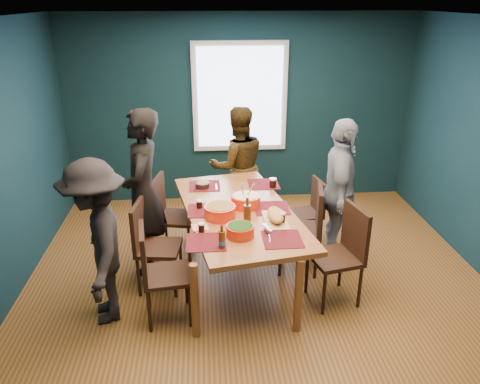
{
  "coord_description": "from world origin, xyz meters",
  "views": [
    {
      "loc": [
        -0.53,
        -4.17,
        2.87
      ],
      "look_at": [
        -0.17,
        0.3,
        1.0
      ],
      "focal_mm": 35.0,
      "sensor_mm": 36.0,
      "label": 1
    }
  ],
  "objects_px": {
    "person_near_left": "(98,243)",
    "chair_left_near": "(156,268)",
    "bowl_dumpling": "(246,200)",
    "person_right": "(339,193)",
    "cutting_board": "(275,216)",
    "chair_left_mid": "(149,240)",
    "chair_right_far": "(311,207)",
    "person_far_left": "(143,193)",
    "person_back": "(238,166)",
    "chair_right_mid": "(308,223)",
    "chair_right_near": "(344,248)",
    "bowl_herbs": "(240,230)",
    "bowl_salad": "(220,211)",
    "dining_table": "(239,216)",
    "chair_left_far": "(168,210)"
  },
  "relations": [
    {
      "from": "chair_left_near",
      "to": "bowl_dumpling",
      "type": "relative_size",
      "value": 3.1
    },
    {
      "from": "chair_left_near",
      "to": "bowl_salad",
      "type": "relative_size",
      "value": 3.04
    },
    {
      "from": "dining_table",
      "to": "chair_right_far",
      "type": "distance_m",
      "value": 1.2
    },
    {
      "from": "chair_left_mid",
      "to": "bowl_dumpling",
      "type": "height_order",
      "value": "bowl_dumpling"
    },
    {
      "from": "chair_right_near",
      "to": "person_right",
      "type": "height_order",
      "value": "person_right"
    },
    {
      "from": "dining_table",
      "to": "chair_left_mid",
      "type": "distance_m",
      "value": 0.96
    },
    {
      "from": "person_right",
      "to": "bowl_dumpling",
      "type": "xyz_separation_m",
      "value": [
        -1.07,
        -0.18,
        0.03
      ]
    },
    {
      "from": "chair_left_far",
      "to": "cutting_board",
      "type": "distance_m",
      "value": 1.46
    },
    {
      "from": "cutting_board",
      "to": "chair_left_mid",
      "type": "bearing_deg",
      "value": 171.55
    },
    {
      "from": "chair_left_mid",
      "to": "chair_right_mid",
      "type": "height_order",
      "value": "chair_right_mid"
    },
    {
      "from": "chair_right_far",
      "to": "chair_right_near",
      "type": "distance_m",
      "value": 1.2
    },
    {
      "from": "person_right",
      "to": "bowl_dumpling",
      "type": "distance_m",
      "value": 1.08
    },
    {
      "from": "dining_table",
      "to": "person_near_left",
      "type": "relative_size",
      "value": 1.43
    },
    {
      "from": "person_right",
      "to": "chair_left_mid",
      "type": "bearing_deg",
      "value": 113.27
    },
    {
      "from": "bowl_dumpling",
      "to": "cutting_board",
      "type": "relative_size",
      "value": 0.57
    },
    {
      "from": "person_far_left",
      "to": "chair_right_near",
      "type": "bearing_deg",
      "value": 71.29
    },
    {
      "from": "cutting_board",
      "to": "person_far_left",
      "type": "bearing_deg",
      "value": 156.4
    },
    {
      "from": "chair_left_mid",
      "to": "chair_right_far",
      "type": "xyz_separation_m",
      "value": [
        1.88,
        0.83,
        -0.08
      ]
    },
    {
      "from": "chair_right_near",
      "to": "person_right",
      "type": "xyz_separation_m",
      "value": [
        0.14,
        0.76,
        0.26
      ]
    },
    {
      "from": "chair_left_near",
      "to": "bowl_salad",
      "type": "height_order",
      "value": "chair_left_near"
    },
    {
      "from": "dining_table",
      "to": "chair_left_mid",
      "type": "bearing_deg",
      "value": 177.9
    },
    {
      "from": "dining_table",
      "to": "bowl_herbs",
      "type": "bearing_deg",
      "value": -103.42
    },
    {
      "from": "chair_left_near",
      "to": "person_near_left",
      "type": "bearing_deg",
      "value": 163.4
    },
    {
      "from": "chair_left_far",
      "to": "cutting_board",
      "type": "bearing_deg",
      "value": -26.28
    },
    {
      "from": "person_far_left",
      "to": "bowl_salad",
      "type": "distance_m",
      "value": 0.92
    },
    {
      "from": "chair_left_far",
      "to": "chair_right_near",
      "type": "relative_size",
      "value": 0.96
    },
    {
      "from": "chair_left_near",
      "to": "chair_right_far",
      "type": "bearing_deg",
      "value": 30.79
    },
    {
      "from": "dining_table",
      "to": "person_far_left",
      "type": "height_order",
      "value": "person_far_left"
    },
    {
      "from": "bowl_salad",
      "to": "person_far_left",
      "type": "bearing_deg",
      "value": 151.73
    },
    {
      "from": "chair_right_near",
      "to": "person_far_left",
      "type": "distance_m",
      "value": 2.18
    },
    {
      "from": "chair_right_near",
      "to": "chair_right_mid",
      "type": "bearing_deg",
      "value": 98.72
    },
    {
      "from": "chair_right_mid",
      "to": "chair_right_near",
      "type": "distance_m",
      "value": 0.63
    },
    {
      "from": "chair_left_near",
      "to": "person_right",
      "type": "distance_m",
      "value": 2.2
    },
    {
      "from": "bowl_herbs",
      "to": "chair_left_far",
      "type": "bearing_deg",
      "value": 122.97
    },
    {
      "from": "bowl_herbs",
      "to": "chair_left_mid",
      "type": "bearing_deg",
      "value": 153.19
    },
    {
      "from": "chair_left_far",
      "to": "bowl_herbs",
      "type": "relative_size",
      "value": 3.68
    },
    {
      "from": "chair_left_far",
      "to": "chair_right_far",
      "type": "xyz_separation_m",
      "value": [
        1.73,
        0.12,
        -0.08
      ]
    },
    {
      "from": "chair_left_mid",
      "to": "cutting_board",
      "type": "xyz_separation_m",
      "value": [
        1.28,
        -0.17,
        0.3
      ]
    },
    {
      "from": "bowl_herbs",
      "to": "dining_table",
      "type": "bearing_deg",
      "value": 87.06
    },
    {
      "from": "bowl_herbs",
      "to": "chair_right_mid",
      "type": "bearing_deg",
      "value": 40.01
    },
    {
      "from": "bowl_salad",
      "to": "chair_left_near",
      "type": "bearing_deg",
      "value": -139.9
    },
    {
      "from": "chair_left_near",
      "to": "person_near_left",
      "type": "relative_size",
      "value": 0.61
    },
    {
      "from": "chair_right_near",
      "to": "bowl_salad",
      "type": "xyz_separation_m",
      "value": [
        -1.21,
        0.33,
        0.29
      ]
    },
    {
      "from": "person_back",
      "to": "chair_right_mid",
      "type": "bearing_deg",
      "value": 108.71
    },
    {
      "from": "chair_right_near",
      "to": "cutting_board",
      "type": "distance_m",
      "value": 0.74
    },
    {
      "from": "chair_left_mid",
      "to": "bowl_salad",
      "type": "distance_m",
      "value": 0.8
    },
    {
      "from": "person_far_left",
      "to": "person_back",
      "type": "height_order",
      "value": "person_far_left"
    },
    {
      "from": "person_near_left",
      "to": "bowl_dumpling",
      "type": "relative_size",
      "value": 5.12
    },
    {
      "from": "person_near_left",
      "to": "chair_left_near",
      "type": "bearing_deg",
      "value": 68.66
    },
    {
      "from": "person_near_left",
      "to": "bowl_salad",
      "type": "distance_m",
      "value": 1.22
    }
  ]
}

